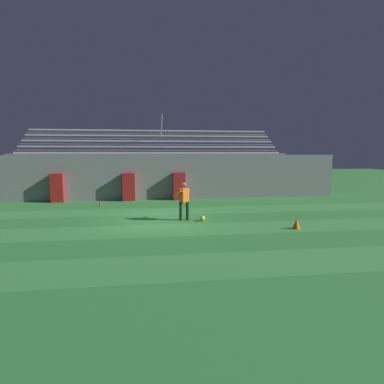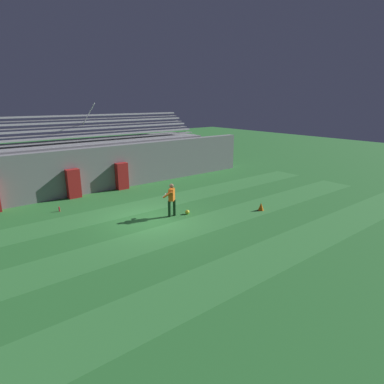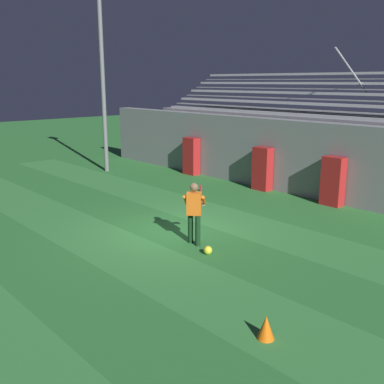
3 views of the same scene
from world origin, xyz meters
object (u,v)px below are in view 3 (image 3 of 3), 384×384
Objects in this scene: goalkeeper at (194,209)px; water_bottle at (201,188)px; traffic_cone at (266,327)px; soccer_ball at (208,250)px; padding_pillar_gate_right at (333,181)px; padding_pillar_gate_left at (262,169)px; floodlight_pole at (101,48)px; padding_pillar_far_left at (191,156)px.

goalkeeper is 6.00m from water_bottle.
water_bottle is (-8.36, 6.42, -0.09)m from traffic_cone.
goalkeeper reaches higher than traffic_cone.
soccer_ball is 6.69m from water_bottle.
traffic_cone is (3.77, -8.38, -0.65)m from padding_pillar_gate_right.
floodlight_pole is (-7.53, -2.52, 4.86)m from padding_pillar_gate_left.
traffic_cone is at bearing -27.80° from goalkeeper.
floodlight_pole reaches higher than padding_pillar_gate_right.
floodlight_pole is at bearing -166.69° from padding_pillar_gate_right.
goalkeeper is 1.18m from soccer_ball.
traffic_cone is at bearing -50.61° from padding_pillar_gate_left.
water_bottle is at bearing 134.80° from goalkeeper.
padding_pillar_gate_right and padding_pillar_far_left have the same top height.
soccer_ball is (7.70, -6.44, -0.75)m from padding_pillar_far_left.
soccer_ball is at bearing -86.61° from padding_pillar_gate_right.
water_bottle is at bearing 5.21° from floodlight_pole.
padding_pillar_gate_right is at bearing 93.39° from soccer_ball.
soccer_ball is (11.02, -3.92, -5.61)m from floodlight_pole.
water_bottle is (-4.97, 4.47, 0.01)m from soccer_ball.
padding_pillar_gate_left is 0.19× the size of floodlight_pole.
soccer_ball is at bearing -61.49° from padding_pillar_gate_left.
goalkeeper is 4.78m from traffic_cone.
soccer_ball is at bearing -39.91° from padding_pillar_far_left.
padding_pillar_gate_left reaches higher than goalkeeper.
water_bottle is at bearing -35.81° from padding_pillar_far_left.
padding_pillar_far_left is at bearing 180.00° from padding_pillar_gate_right.
padding_pillar_far_left is 3.44m from water_bottle.
padding_pillar_far_left is 13.91m from traffic_cone.
padding_pillar_far_left is 7.80× the size of soccer_ball.
padding_pillar_gate_left is at bearing 118.51° from soccer_ball.
goalkeeper is (-0.41, -6.18, 0.10)m from padding_pillar_gate_right.
padding_pillar_gate_left and padding_pillar_gate_right have the same top height.
traffic_cone reaches higher than water_bottle.
padding_pillar_far_left is at bearing 140.09° from soccer_ball.
padding_pillar_gate_right is 7.15× the size of water_bottle.
floodlight_pole reaches higher than water_bottle.
traffic_cone is (6.88, -8.38, -0.65)m from padding_pillar_gate_left.
floodlight_pole is at bearing -174.79° from water_bottle.
traffic_cone is (14.41, -5.86, -5.51)m from floodlight_pole.
padding_pillar_gate_right is 1.00× the size of padding_pillar_far_left.
water_bottle reaches higher than soccer_ball.
padding_pillar_gate_left is 1.00× the size of padding_pillar_far_left.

